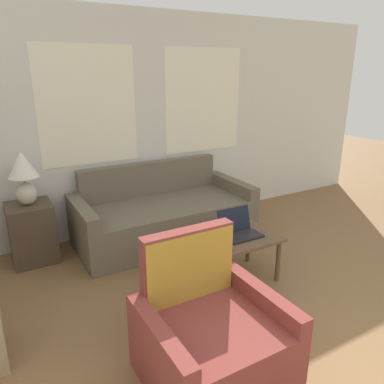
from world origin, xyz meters
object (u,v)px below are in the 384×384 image
couch (163,216)px  armchair (209,337)px  table_lamp (24,173)px  laptop (239,229)px  snack_bowl (194,240)px  tv_remote (225,248)px  cup_white (208,240)px  cup_yellow (201,232)px  cup_navy (203,249)px  coffee_table (226,244)px

couch → armchair: size_ratio=2.20×
table_lamp → laptop: (1.66, -1.35, -0.45)m
armchair → laptop: size_ratio=2.65×
snack_bowl → tv_remote: 0.30m
armchair → snack_bowl: armchair is taller
laptop → snack_bowl: (-0.45, 0.07, -0.03)m
cup_white → couch: bearing=83.4°
table_lamp → laptop: bearing=-39.1°
armchair → cup_yellow: armchair is taller
couch → table_lamp: (-1.43, 0.16, 0.68)m
couch → armchair: armchair is taller
couch → tv_remote: couch is taller
cup_navy → laptop: bearing=18.4°
laptop → snack_bowl: 0.46m
cup_white → snack_bowl: 0.14m
table_lamp → coffee_table: 2.11m
coffee_table → cup_navy: size_ratio=9.31×
table_lamp → cup_white: size_ratio=5.93×
cup_white → cup_navy: bearing=-135.4°
armchair → laptop: bearing=44.8°
armchair → cup_yellow: (0.57, 1.05, 0.22)m
cup_white → tv_remote: 0.17m
tv_remote → coffee_table: bearing=53.4°
coffee_table → cup_yellow: size_ratio=12.02×
snack_bowl → coffee_table: bearing=-16.8°
cup_yellow → tv_remote: cup_yellow is taller
couch → snack_bowl: size_ratio=13.54×
table_lamp → coffee_table: size_ratio=0.55×
coffee_table → cup_yellow: 0.26m
coffee_table → snack_bowl: size_ratio=6.57×
couch → cup_white: bearing=-96.6°
cup_yellow → cup_navy: bearing=-119.1°
table_lamp → tv_remote: bearing=-48.0°
cup_white → table_lamp: bearing=132.8°
table_lamp → snack_bowl: (1.21, -1.29, -0.48)m
couch → cup_navy: bearing=-101.3°
armchair → table_lamp: (-0.77, 2.24, 0.68)m
table_lamp → cup_white: bearing=-47.2°
armchair → tv_remote: 0.95m
couch → tv_remote: 1.39m
table_lamp → tv_remote: 2.12m
cup_navy → cup_white: 0.18m
laptop → cup_yellow: size_ratio=4.25×
couch → coffee_table: (0.07, -1.21, 0.13)m
laptop → cup_white: 0.38m
table_lamp → tv_remote: size_ratio=3.58×
couch → armchair: (-0.66, -2.08, 0.00)m
cup_yellow → cup_white: bearing=-104.9°
couch → snack_bowl: 1.16m
cup_yellow → tv_remote: bearing=-83.4°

